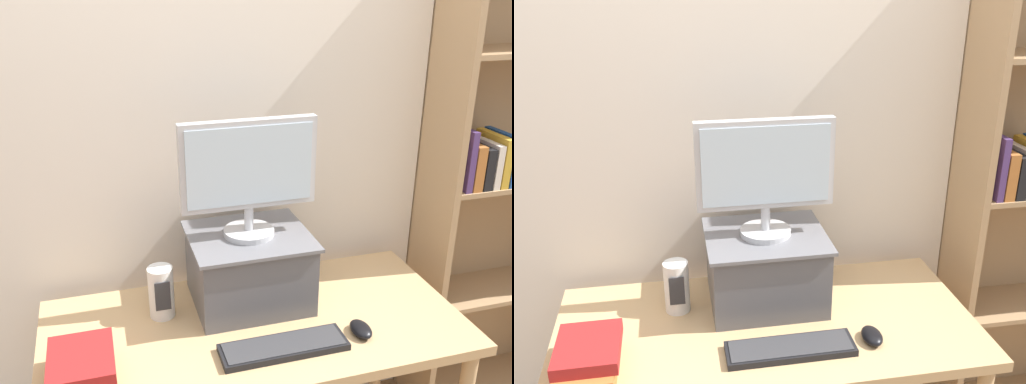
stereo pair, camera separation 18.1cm
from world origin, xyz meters
The scene contains 8 objects.
back_wall centered at (0.00, 0.45, 1.30)m, with size 7.00×0.08×2.60m.
desk centered at (0.00, 0.00, 0.67)m, with size 1.40×0.68×0.75m.
riser_box centered at (0.02, 0.14, 0.89)m, with size 0.41×0.36×0.26m.
computer_monitor centered at (0.02, 0.14, 1.24)m, with size 0.46×0.17×0.41m.
keyboard centered at (0.04, -0.17, 0.76)m, with size 0.40×0.12×0.02m.
computer_mouse centered at (0.31, -0.16, 0.77)m, with size 0.06×0.10×0.04m.
book_stack centered at (-0.56, -0.15, 0.80)m, with size 0.18×0.27×0.10m.
desk_speaker centered at (-0.29, 0.13, 0.84)m, with size 0.09×0.09×0.18m.
Camera 2 is at (-0.28, -1.60, 1.86)m, focal length 40.00 mm.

